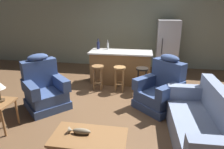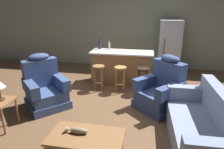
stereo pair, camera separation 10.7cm
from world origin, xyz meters
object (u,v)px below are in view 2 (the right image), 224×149
(refrigerator, at_px, (169,47))
(coffee_table, at_px, (86,139))
(fish_figurine, at_px, (77,131))
(recliner_near_lamp, at_px, (45,88))
(couch, at_px, (202,127))
(bar_stool_left, at_px, (99,73))
(bar_stool_middle, at_px, (120,74))
(bar_stool_right, at_px, (143,76))
(bottle_short_amber, at_px, (109,46))
(recliner_near_island, at_px, (161,90))
(kitchen_island, at_px, (122,67))
(bottle_tall_green, at_px, (100,45))

(refrigerator, bearing_deg, coffee_table, -108.43)
(fish_figurine, relative_size, recliner_near_lamp, 0.28)
(couch, xyz_separation_m, bar_stool_left, (-2.23, 1.95, 0.13))
(bar_stool_middle, relative_size, refrigerator, 0.39)
(bar_stool_left, bearing_deg, bar_stool_right, 0.00)
(bar_stool_right, xyz_separation_m, bottle_short_amber, (-1.06, 0.86, 0.58))
(recliner_near_island, bearing_deg, bar_stool_right, -107.37)
(refrigerator, relative_size, bottle_short_amber, 6.47)
(recliner_near_island, bearing_deg, kitchen_island, -99.47)
(recliner_near_lamp, bearing_deg, bar_stool_middle, 79.66)
(bar_stool_middle, height_order, refrigerator, refrigerator)
(fish_figurine, xyz_separation_m, bar_stool_left, (-0.32, 2.58, 0.01))
(bar_stool_middle, xyz_separation_m, refrigerator, (1.36, 1.83, 0.41))
(fish_figurine, distance_m, bar_stool_middle, 2.59)
(couch, relative_size, bar_stool_right, 2.83)
(recliner_near_lamp, xyz_separation_m, bar_stool_right, (2.16, 1.13, 0.05))
(coffee_table, height_order, recliner_near_island, recliner_near_island)
(refrigerator, bearing_deg, couch, -85.82)
(bar_stool_right, bearing_deg, refrigerator, 67.17)
(bar_stool_right, relative_size, bottle_short_amber, 2.50)
(couch, relative_size, bottle_short_amber, 7.08)
(recliner_near_lamp, xyz_separation_m, bar_stool_left, (0.97, 1.13, 0.05))
(fish_figurine, bearing_deg, coffee_table, -12.08)
(kitchen_island, bearing_deg, couch, -56.77)
(kitchen_island, xyz_separation_m, bottle_short_amber, (-0.42, 0.23, 0.57))
(coffee_table, xyz_separation_m, bottle_short_amber, (-0.35, 3.48, 0.69))
(bar_stool_middle, relative_size, bottle_short_amber, 2.50)
(bar_stool_left, distance_m, refrigerator, 2.71)
(coffee_table, bearing_deg, refrigerator, 71.57)
(coffee_table, xyz_separation_m, bottle_tall_green, (-0.65, 3.48, 0.70))
(bottle_tall_green, bearing_deg, couch, -49.43)
(recliner_near_lamp, bearing_deg, coffee_table, -1.99)
(bar_stool_left, height_order, bottle_tall_green, bottle_tall_green)
(recliner_near_lamp, bearing_deg, fish_figurine, -4.58)
(kitchen_island, relative_size, bar_stool_right, 2.65)
(kitchen_island, bearing_deg, bottle_short_amber, 151.06)
(bottle_tall_green, bearing_deg, refrigerator, 24.39)
(recliner_near_lamp, height_order, bar_stool_middle, recliner_near_lamp)
(bottle_short_amber, bearing_deg, kitchen_island, -28.94)
(recliner_near_lamp, xyz_separation_m, bottle_tall_green, (0.79, 2.00, 0.65))
(couch, relative_size, bottle_tall_green, 6.16)
(recliner_near_island, bearing_deg, couch, 69.60)
(recliner_near_lamp, relative_size, kitchen_island, 0.67)
(bottle_short_amber, bearing_deg, recliner_near_island, -47.11)
(fish_figurine, distance_m, bar_stool_left, 2.60)
(recliner_near_island, xyz_separation_m, refrigerator, (0.34, 2.58, 0.46))
(bar_stool_middle, distance_m, bottle_tall_green, 1.30)
(bar_stool_left, xyz_separation_m, bar_stool_right, (1.19, 0.00, 0.00))
(couch, distance_m, recliner_near_island, 1.35)
(fish_figurine, distance_m, kitchen_island, 3.22)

